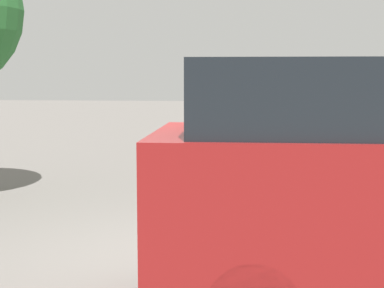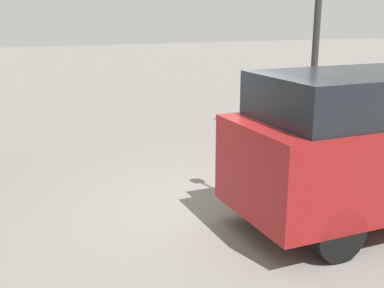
% 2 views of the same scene
% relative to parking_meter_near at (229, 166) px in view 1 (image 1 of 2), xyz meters
% --- Properties ---
extents(ground_plane, '(80.00, 80.00, 0.00)m').
position_rel_parking_meter_near_xyz_m(ground_plane, '(-0.42, -0.52, -1.01)').
color(ground_plane, slate).
extents(parking_meter_near, '(0.21, 0.13, 1.37)m').
position_rel_parking_meter_near_xyz_m(parking_meter_near, '(0.00, 0.00, 0.00)').
color(parking_meter_near, gray).
rests_on(parking_meter_near, ground).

